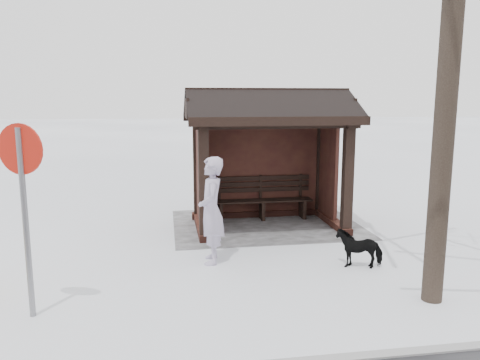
# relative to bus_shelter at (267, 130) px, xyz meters

# --- Properties ---
(ground) EXTENTS (120.00, 120.00, 0.00)m
(ground) POSITION_rel_bus_shelter_xyz_m (0.00, 0.16, -2.17)
(ground) COLOR white
(ground) RESTS_ON ground
(kerb) EXTENTS (120.00, 0.15, 0.06)m
(kerb) POSITION_rel_bus_shelter_xyz_m (0.00, 5.66, -2.16)
(kerb) COLOR gray
(kerb) RESTS_ON ground
(trampled_patch) EXTENTS (4.20, 3.20, 0.02)m
(trampled_patch) POSITION_rel_bus_shelter_xyz_m (0.00, -0.04, -2.16)
(trampled_patch) COLOR #95949A
(trampled_patch) RESTS_ON ground
(bus_shelter) EXTENTS (3.60, 2.40, 3.09)m
(bus_shelter) POSITION_rel_bus_shelter_xyz_m (0.00, 0.00, 0.00)
(bus_shelter) COLOR #3A1B15
(bus_shelter) RESTS_ON ground
(pedestrian) EXTENTS (0.50, 0.72, 1.88)m
(pedestrian) POSITION_rel_bus_shelter_xyz_m (1.47, 2.28, -1.22)
(pedestrian) COLOR #ACA0BC
(pedestrian) RESTS_ON ground
(dog) EXTENTS (0.83, 0.51, 0.65)m
(dog) POSITION_rel_bus_shelter_xyz_m (-1.03, 2.85, -1.84)
(dog) COLOR black
(dog) RESTS_ON ground
(road_sign) EXTENTS (0.61, 0.29, 2.56)m
(road_sign) POSITION_rel_bus_shelter_xyz_m (4.04, 3.98, -0.34)
(road_sign) COLOR slate
(road_sign) RESTS_ON ground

